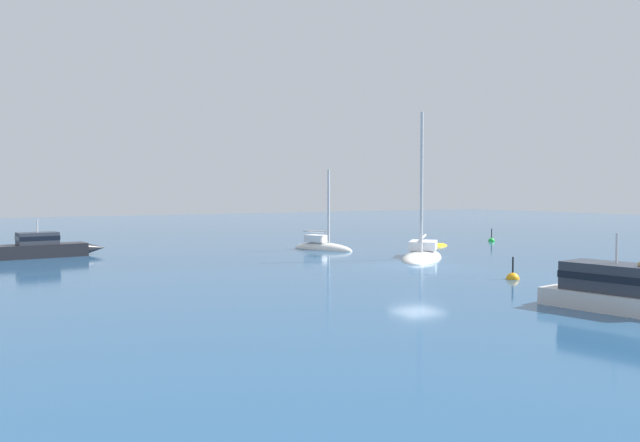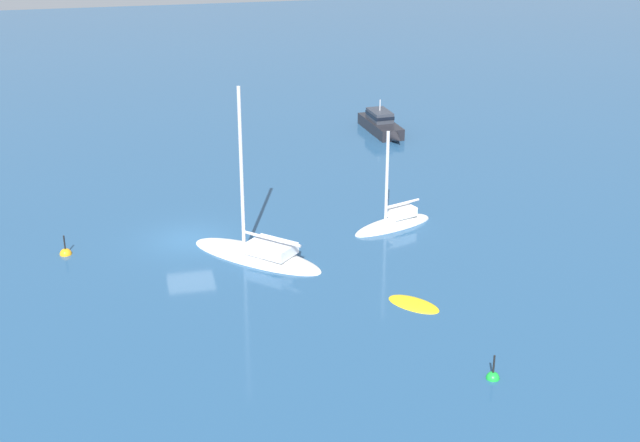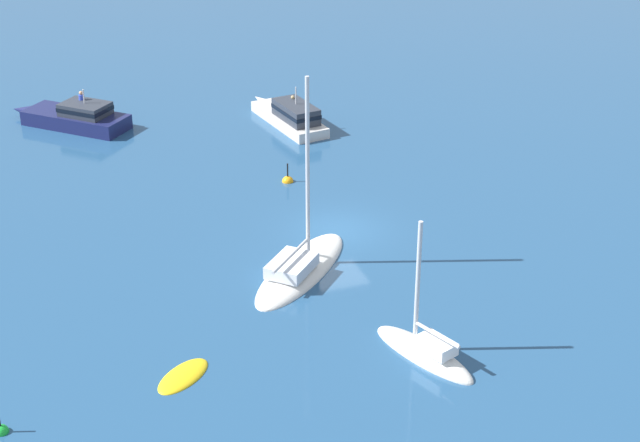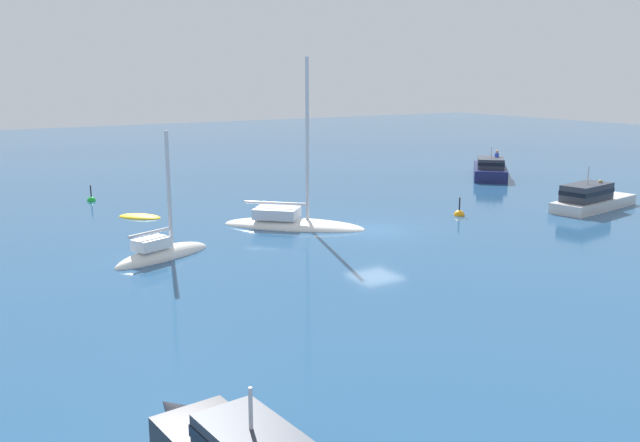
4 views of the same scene
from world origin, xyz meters
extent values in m
plane|color=navy|center=(0.00, 0.00, 0.00)|extent=(160.00, 160.00, 0.00)
ellipsoid|color=yellow|center=(-9.57, -9.39, 0.00)|extent=(2.76, 2.62, 0.37)
ellipsoid|color=silver|center=(-0.62, -11.06, 0.00)|extent=(2.97, 5.10, 1.02)
cube|color=white|center=(-0.41, -11.62, 0.75)|extent=(1.38, 1.72, 0.48)
cylinder|color=silver|center=(-0.79, -10.60, 3.01)|extent=(0.18, 0.18, 5.00)
cylinder|color=silver|center=(-0.40, -11.65, 1.24)|extent=(0.92, 2.14, 0.14)
cube|color=black|center=(16.89, -15.35, 0.41)|extent=(5.34, 2.14, 0.81)
cone|color=black|center=(13.70, -15.63, 0.41)|extent=(1.37, 0.93, 0.81)
cube|color=#2D333D|center=(17.09, -15.33, 1.18)|extent=(2.40, 1.55, 0.73)
cube|color=black|center=(17.09, -15.33, 1.22)|extent=(2.45, 1.59, 0.24)
cylinder|color=silver|center=(17.09, -15.33, 1.95)|extent=(0.08, 0.08, 0.81)
ellipsoid|color=silver|center=(-2.94, -3.20, 0.00)|extent=(6.91, 7.06, 0.86)
cube|color=silver|center=(-3.57, -3.86, 0.70)|extent=(2.73, 2.75, 0.54)
cylinder|color=silver|center=(-2.41, -2.65, 4.57)|extent=(0.18, 0.18, 8.28)
cylinder|color=silver|center=(-3.60, -3.88, 1.22)|extent=(2.48, 2.57, 0.15)
sphere|color=orange|center=(-0.54, 6.26, 0.00)|extent=(0.61, 0.61, 0.61)
cylinder|color=black|center=(-0.54, 6.26, 0.67)|extent=(0.08, 0.08, 0.73)
sphere|color=green|center=(-16.08, -10.51, 0.00)|extent=(0.54, 0.54, 0.54)
cylinder|color=black|center=(-16.08, -10.51, 0.65)|extent=(0.08, 0.08, 0.75)
camera|label=1|loc=(22.22, 27.46, 4.09)|focal=36.49mm
camera|label=2|loc=(-43.70, 2.40, 18.91)|focal=50.11mm
camera|label=3|loc=(-14.66, -39.10, 21.02)|focal=54.82mm
camera|label=4|loc=(27.28, -20.11, 7.86)|focal=37.85mm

